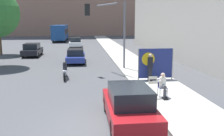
# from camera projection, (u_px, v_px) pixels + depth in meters

# --- Properties ---
(ground_plane) EXTENTS (160.00, 160.00, 0.00)m
(ground_plane) POSITION_uv_depth(u_px,v_px,m) (102.00, 127.00, 9.34)
(ground_plane) COLOR #444447
(sidewalk_curb) EXTENTS (3.07, 90.00, 0.15)m
(sidewalk_curb) POSITION_uv_depth(u_px,v_px,m) (129.00, 61.00, 24.41)
(sidewalk_curb) COLOR #A8A399
(sidewalk_curb) RESTS_ON ground_plane
(seated_protester) EXTENTS (0.95, 0.77, 1.23)m
(seated_protester) POSITION_uv_depth(u_px,v_px,m) (163.00, 84.00, 12.46)
(seated_protester) COLOR #474C56
(seated_protester) RESTS_ON sidewalk_curb
(jogger_on_sidewalk) EXTENTS (0.34, 0.34, 1.77)m
(jogger_on_sidewalk) POSITION_uv_depth(u_px,v_px,m) (150.00, 67.00, 15.84)
(jogger_on_sidewalk) COLOR black
(jogger_on_sidewalk) RESTS_ON sidewalk_curb
(protest_banner) EXTENTS (2.33, 0.06, 2.05)m
(protest_banner) POSITION_uv_depth(u_px,v_px,m) (155.00, 63.00, 16.27)
(protest_banner) COLOR slate
(protest_banner) RESTS_ON sidewalk_curb
(traffic_light_pole) EXTENTS (3.25, 3.01, 5.33)m
(traffic_light_pole) POSITION_uv_depth(u_px,v_px,m) (111.00, 23.00, 19.34)
(traffic_light_pole) COLOR slate
(traffic_light_pole) RESTS_ON sidewalk_curb
(parked_car_curbside) EXTENTS (1.71, 4.17, 1.49)m
(parked_car_curbside) POSITION_uv_depth(u_px,v_px,m) (129.00, 105.00, 9.63)
(parked_car_curbside) COLOR maroon
(parked_car_curbside) RESTS_ON ground_plane
(car_on_road_nearest) EXTENTS (1.72, 4.48, 1.35)m
(car_on_road_nearest) POSITION_uv_depth(u_px,v_px,m) (76.00, 56.00, 24.03)
(car_on_road_nearest) COLOR navy
(car_on_road_nearest) RESTS_ON ground_plane
(car_on_road_midblock) EXTENTS (1.78, 4.32, 1.48)m
(car_on_road_midblock) POSITION_uv_depth(u_px,v_px,m) (32.00, 50.00, 28.63)
(car_on_road_midblock) COLOR black
(car_on_road_midblock) RESTS_ON ground_plane
(car_on_road_distant) EXTENTS (1.85, 4.45, 1.53)m
(car_on_road_distant) POSITION_uv_depth(u_px,v_px,m) (76.00, 42.00, 38.73)
(car_on_road_distant) COLOR white
(car_on_road_distant) RESTS_ON ground_plane
(city_bus_on_road) EXTENTS (2.59, 11.41, 3.23)m
(city_bus_on_road) POSITION_uv_depth(u_px,v_px,m) (60.00, 32.00, 51.52)
(city_bus_on_road) COLOR navy
(city_bus_on_road) RESTS_ON ground_plane
(motorcycle_on_road) EXTENTS (0.28, 2.22, 1.20)m
(motorcycle_on_road) POSITION_uv_depth(u_px,v_px,m) (65.00, 71.00, 17.26)
(motorcycle_on_road) COLOR silver
(motorcycle_on_road) RESTS_ON ground_plane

